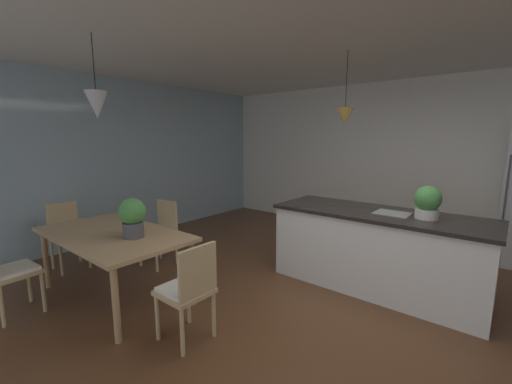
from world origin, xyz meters
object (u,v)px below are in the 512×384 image
at_px(chair_kitchen_end, 188,288).
at_px(chair_far_left, 160,230).
at_px(potted_plant_on_table, 132,216).
at_px(dining_table, 113,238).
at_px(chair_window_end, 68,233).
at_px(potted_plant_on_island, 428,202).
at_px(chair_near_left, 7,270).
at_px(kitchen_island, 376,249).

bearing_deg(chair_kitchen_end, chair_far_left, 152.65).
height_order(chair_far_left, potted_plant_on_table, potted_plant_on_table).
bearing_deg(dining_table, chair_kitchen_end, -0.01).
relative_size(chair_window_end, potted_plant_on_island, 2.53).
height_order(dining_table, potted_plant_on_island, potted_plant_on_island).
xyz_separation_m(chair_near_left, potted_plant_on_table, (0.74, 0.91, 0.47)).
distance_m(chair_far_left, chair_near_left, 1.72).
distance_m(chair_far_left, potted_plant_on_table, 1.20).
height_order(chair_far_left, chair_kitchen_end, same).
height_order(dining_table, chair_near_left, chair_near_left).
distance_m(chair_kitchen_end, kitchen_island, 2.20).
relative_size(chair_far_left, kitchen_island, 0.38).
xyz_separation_m(kitchen_island, potted_plant_on_island, (0.49, 0.00, 0.62)).
xyz_separation_m(dining_table, chair_kitchen_end, (1.26, -0.00, -0.19)).
bearing_deg(potted_plant_on_island, chair_far_left, -158.97).
height_order(chair_kitchen_end, potted_plant_on_island, potted_plant_on_island).
height_order(chair_window_end, potted_plant_on_table, potted_plant_on_table).
xyz_separation_m(chair_far_left, chair_near_left, (0.01, -1.72, 0.00)).
bearing_deg(chair_kitchen_end, chair_window_end, 179.96).
xyz_separation_m(dining_table, chair_near_left, (-0.39, -0.86, -0.19)).
xyz_separation_m(chair_window_end, potted_plant_on_island, (3.87, 2.02, 0.60)).
height_order(chair_kitchen_end, kitchen_island, kitchen_island).
bearing_deg(kitchen_island, chair_near_left, -131.27).
bearing_deg(chair_kitchen_end, dining_table, 179.99).
distance_m(chair_kitchen_end, potted_plant_on_table, 1.03).
xyz_separation_m(dining_table, chair_window_end, (-1.26, 0.00, -0.19)).
relative_size(chair_far_left, potted_plant_on_table, 2.15).
distance_m(chair_far_left, chair_kitchen_end, 1.87).
bearing_deg(kitchen_island, potted_plant_on_table, -132.25).
relative_size(chair_near_left, kitchen_island, 0.38).
bearing_deg(chair_near_left, chair_window_end, 135.03).
bearing_deg(potted_plant_on_table, dining_table, -171.69).
relative_size(chair_near_left, potted_plant_on_island, 2.53).
xyz_separation_m(chair_window_end, potted_plant_on_table, (1.60, 0.05, 0.47)).
relative_size(chair_window_end, kitchen_island, 0.38).
xyz_separation_m(chair_kitchen_end, chair_window_end, (-2.51, 0.00, 0.00)).
bearing_deg(potted_plant_on_table, chair_kitchen_end, -3.12).
bearing_deg(chair_kitchen_end, potted_plant_on_island, 56.01).
height_order(potted_plant_on_island, potted_plant_on_table, potted_plant_on_island).
relative_size(chair_kitchen_end, chair_near_left, 1.00).
bearing_deg(chair_kitchen_end, potted_plant_on_table, 176.88).
bearing_deg(chair_kitchen_end, chair_near_left, -152.53).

